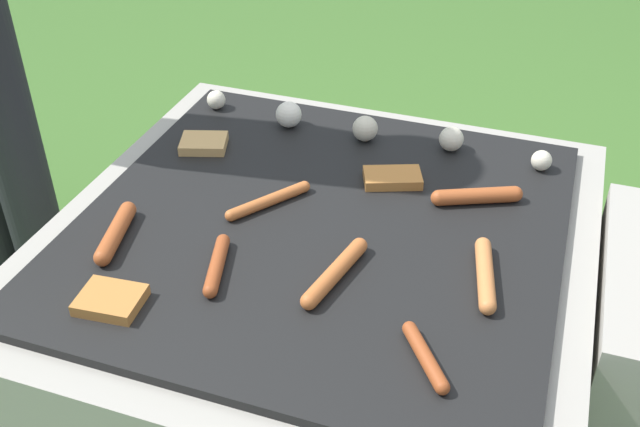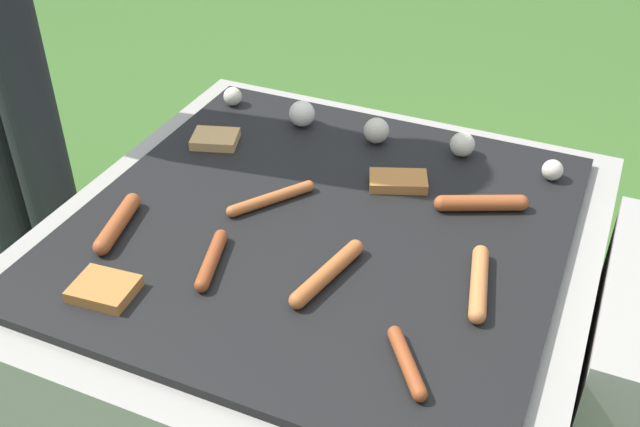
{
  "view_description": "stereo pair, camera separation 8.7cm",
  "coord_description": "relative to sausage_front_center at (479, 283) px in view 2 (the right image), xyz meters",
  "views": [
    {
      "loc": [
        0.36,
        -1.04,
        1.23
      ],
      "look_at": [
        0.0,
        0.0,
        0.44
      ],
      "focal_mm": 42.0,
      "sensor_mm": 36.0,
      "label": 1
    },
    {
      "loc": [
        0.44,
        -1.01,
        1.23
      ],
      "look_at": [
        0.0,
        0.0,
        0.44
      ],
      "focal_mm": 42.0,
      "sensor_mm": 36.0,
      "label": 2
    }
  ],
  "objects": [
    {
      "name": "sausage_back_right",
      "position": [
        -0.05,
        -0.21,
        -0.0
      ],
      "size": [
        0.09,
        0.12,
        0.02
      ],
      "color": "#93421E",
      "rests_on": "grill"
    },
    {
      "name": "sausage_mid_left",
      "position": [
        -0.23,
        -0.08,
        -0.0
      ],
      "size": [
        0.06,
        0.19,
        0.03
      ],
      "color": "#B7602D",
      "rests_on": "grill"
    },
    {
      "name": "ground_plane",
      "position": [
        -0.31,
        0.07,
        -0.43
      ],
      "size": [
        14.0,
        14.0,
        0.0
      ],
      "primitive_type": "plane",
      "color": "#3D6628"
    },
    {
      "name": "bread_slice_right",
      "position": [
        -0.55,
        -0.25,
        -0.0
      ],
      "size": [
        0.11,
        0.09,
        0.02
      ],
      "color": "#B27033",
      "rests_on": "grill"
    },
    {
      "name": "sausage_front_right",
      "position": [
        -0.63,
        -0.1,
        0.0
      ],
      "size": [
        0.06,
        0.17,
        0.03
      ],
      "color": "#A34C23",
      "rests_on": "grill"
    },
    {
      "name": "sausage_back_center",
      "position": [
        -0.42,
        0.09,
        -0.0
      ],
      "size": [
        0.12,
        0.16,
        0.02
      ],
      "color": "#B7602D",
      "rests_on": "grill"
    },
    {
      "name": "sausage_mid_right",
      "position": [
        -0.43,
        -0.12,
        -0.0
      ],
      "size": [
        0.06,
        0.15,
        0.02
      ],
      "color": "#93421E",
      "rests_on": "grill"
    },
    {
      "name": "sausage_front_center",
      "position": [
        0.0,
        0.0,
        0.0
      ],
      "size": [
        0.06,
        0.18,
        0.03
      ],
      "color": "#C6753D",
      "rests_on": "grill"
    },
    {
      "name": "mushroom_row",
      "position": [
        -0.34,
        0.39,
        0.01
      ],
      "size": [
        0.78,
        0.08,
        0.06
      ],
      "color": "beige",
      "rests_on": "grill"
    },
    {
      "name": "bread_slice_left",
      "position": [
        -0.22,
        0.24,
        -0.0
      ],
      "size": [
        0.13,
        0.1,
        0.02
      ],
      "color": "#B27033",
      "rests_on": "grill"
    },
    {
      "name": "bread_slice_center",
      "position": [
        -0.63,
        0.24,
        -0.0
      ],
      "size": [
        0.11,
        0.1,
        0.02
      ],
      "color": "tan",
      "rests_on": "grill"
    },
    {
      "name": "grill",
      "position": [
        -0.31,
        0.07,
        -0.23
      ],
      "size": [
        0.98,
        0.98,
        0.42
      ],
      "color": "#9E998E",
      "rests_on": "ground_plane"
    },
    {
      "name": "sausage_front_left",
      "position": [
        -0.05,
        0.22,
        0.0
      ],
      "size": [
        0.16,
        0.09,
        0.03
      ],
      "color": "#A34C23",
      "rests_on": "grill"
    }
  ]
}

